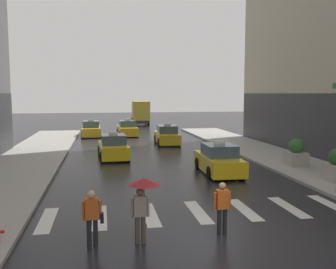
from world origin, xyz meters
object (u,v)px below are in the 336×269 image
at_px(taxi_lead, 219,160).
at_px(box_truck, 140,112).
at_px(planter_mid_block, 296,153).
at_px(taxi_third, 167,136).
at_px(taxi_fifth, 91,130).
at_px(taxi_fourth, 127,129).
at_px(pedestrian_plain_coat, 222,205).
at_px(taxi_second, 113,147).
at_px(pedestrian_with_handbag, 92,215).
at_px(pedestrian_with_umbrella, 143,193).

bearing_deg(taxi_lead, box_truck, 91.72).
bearing_deg(planter_mid_block, taxi_third, 115.07).
bearing_deg(taxi_fifth, taxi_fourth, -0.05).
bearing_deg(pedestrian_plain_coat, box_truck, 87.75).
height_order(taxi_second, pedestrian_plain_coat, taxi_second).
bearing_deg(taxi_fifth, pedestrian_plain_coat, -80.57).
relative_size(taxi_fourth, taxi_fifth, 1.01).
bearing_deg(taxi_fourth, taxi_lead, -79.33).
xyz_separation_m(taxi_lead, taxi_fifth, (-7.42, 19.77, 0.00)).
xyz_separation_m(taxi_fourth, pedestrian_with_handbag, (-2.88, -28.96, 0.21)).
xyz_separation_m(taxi_third, pedestrian_with_umbrella, (-4.44, -21.92, 0.79)).
bearing_deg(taxi_lead, taxi_fifth, 110.59).
bearing_deg(pedestrian_plain_coat, pedestrian_with_handbag, -175.52).
relative_size(box_truck, pedestrian_with_umbrella, 3.92).
height_order(taxi_third, taxi_fifth, same).
bearing_deg(planter_mid_block, taxi_fourth, 114.38).
xyz_separation_m(taxi_lead, taxi_fourth, (-3.72, 19.76, 0.00)).
bearing_deg(pedestrian_plain_coat, taxi_second, 100.98).
bearing_deg(planter_mid_block, pedestrian_with_umbrella, -135.79).
bearing_deg(box_truck, pedestrian_plain_coat, -92.25).
height_order(pedestrian_with_umbrella, planter_mid_block, pedestrian_with_umbrella).
distance_m(taxi_fourth, pedestrian_with_handbag, 29.11).
relative_size(box_truck, pedestrian_plain_coat, 4.61).
xyz_separation_m(taxi_fifth, pedestrian_with_handbag, (0.82, -28.97, 0.21)).
distance_m(taxi_fifth, pedestrian_with_handbag, 28.98).
relative_size(taxi_second, taxi_third, 1.01).
height_order(taxi_third, pedestrian_with_umbrella, pedestrian_with_umbrella).
relative_size(taxi_fourth, pedestrian_with_umbrella, 2.38).
relative_size(taxi_third, pedestrian_with_handbag, 2.78).
relative_size(taxi_lead, taxi_third, 1.00).
bearing_deg(planter_mid_block, box_truck, 100.27).
distance_m(taxi_second, taxi_third, 8.23).
xyz_separation_m(taxi_third, box_truck, (-0.28, 20.69, 1.13)).
bearing_deg(box_truck, taxi_second, -99.49).
bearing_deg(taxi_fourth, pedestrian_plain_coat, -87.89).
bearing_deg(pedestrian_with_handbag, taxi_fourth, 84.32).
height_order(box_truck, pedestrian_plain_coat, box_truck).
relative_size(taxi_third, box_truck, 0.60).
height_order(taxi_fifth, pedestrian_with_umbrella, pedestrian_with_umbrella).
bearing_deg(taxi_fifth, taxi_lead, -69.41).
bearing_deg(planter_mid_block, taxi_lead, -172.43).
distance_m(taxi_lead, taxi_second, 8.26).
relative_size(pedestrian_with_umbrella, pedestrian_plain_coat, 1.18).
relative_size(pedestrian_with_handbag, planter_mid_block, 1.03).
distance_m(taxi_third, planter_mid_block, 13.35).
height_order(taxi_second, taxi_third, same).
distance_m(taxi_lead, taxi_fifth, 21.11).
distance_m(taxi_lead, taxi_third, 12.77).
relative_size(taxi_fourth, planter_mid_block, 2.88).
height_order(box_truck, pedestrian_with_umbrella, box_truck).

